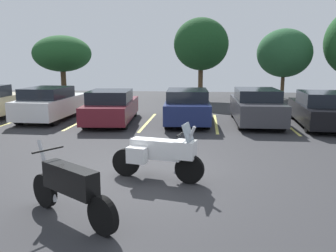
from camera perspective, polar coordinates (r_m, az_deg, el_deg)
The scene contains 12 objects.
ground at distance 8.56m, azimuth -4.60°, elevation -8.30°, with size 44.00×44.00×0.10m, color #2D2D30.
motorcycle_touring at distance 8.05m, azimuth -1.37°, elevation -4.43°, with size 2.20×0.99×1.36m.
motorcycle_second at distance 6.35m, azimuth -15.60°, elevation -9.54°, with size 1.99×1.41×1.29m.
parking_stripes at distance 15.57m, azimuth -3.27°, elevation 0.66°, with size 23.95×4.61×0.01m.
car_white at distance 16.94m, azimuth -18.42°, elevation 3.48°, with size 1.92×4.51×1.50m.
car_maroon at distance 15.56m, azimuth -9.15°, elevation 3.08°, with size 2.18×4.71×1.43m.
car_navy at distance 15.47m, azimuth 3.12°, elevation 3.29°, with size 2.08×4.87×1.46m.
car_charcoal at distance 15.61m, azimuth 14.09°, elevation 3.10°, with size 1.90×4.61×1.49m.
car_black at distance 15.86m, azimuth 23.61°, elevation 2.47°, with size 2.15×4.84×1.42m.
tree_center_right at distance 24.05m, azimuth 5.38°, elevation 13.05°, with size 3.63×3.63×5.42m.
tree_center_left at distance 29.39m, azimuth -16.78°, elevation 11.15°, with size 4.53×4.53×4.55m.
tree_far_left at distance 26.07m, azimuth 18.34°, elevation 11.15°, with size 3.74×3.74×4.79m.
Camera 1 is at (1.50, -7.95, 2.75)m, focal length 37.61 mm.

